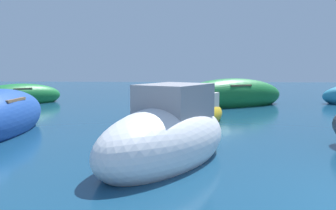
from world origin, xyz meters
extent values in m
ellipsoid|color=#197233|center=(-1.47, 13.88, 0.50)|extent=(6.46, 4.93, 1.83)
cube|color=brown|center=(-1.47, 13.88, 1.09)|extent=(1.91, 2.04, 0.08)
ellipsoid|color=gold|center=(-3.14, 8.13, 0.25)|extent=(2.15, 3.44, 0.92)
cube|color=beige|center=(-3.04, 8.37, 0.80)|extent=(1.03, 1.22, 0.55)
ellipsoid|color=white|center=(-4.17, 2.57, 0.44)|extent=(3.63, 4.72, 1.62)
cube|color=gray|center=(-4.00, 2.88, 1.31)|extent=(1.84, 2.00, 0.76)
ellipsoid|color=#197233|center=(-12.87, 14.05, 0.39)|extent=(4.38, 4.80, 1.42)
cube|color=brown|center=(-12.87, 14.05, 0.86)|extent=(1.60, 1.57, 0.08)
camera|label=1|loc=(-3.68, -5.26, 2.12)|focal=39.43mm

